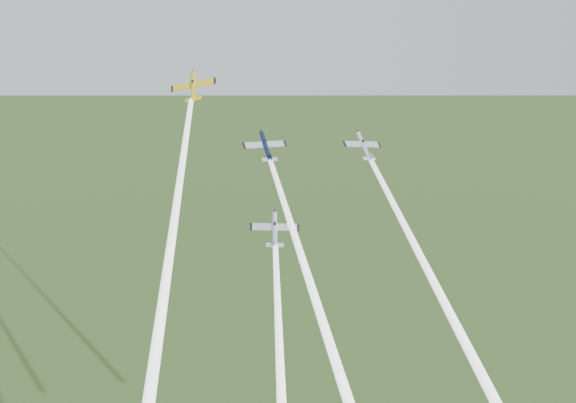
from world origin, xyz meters
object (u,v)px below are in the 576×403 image
(plane_silver_right, at_px, (364,146))
(plane_silver_low, at_px, (275,229))
(plane_yellow, at_px, (193,87))
(plane_navy, at_px, (266,146))

(plane_silver_right, bearing_deg, plane_silver_low, -164.39)
(plane_yellow, bearing_deg, plane_navy, -12.09)
(plane_yellow, distance_m, plane_navy, 17.81)
(plane_navy, height_order, plane_silver_low, plane_navy)
(plane_yellow, xyz_separation_m, plane_navy, (13.39, -4.72, -10.75))
(plane_yellow, distance_m, plane_silver_right, 34.66)
(plane_navy, bearing_deg, plane_yellow, 143.44)
(plane_silver_right, bearing_deg, plane_navy, 165.36)
(plane_navy, distance_m, plane_silver_right, 19.53)
(plane_navy, bearing_deg, plane_silver_low, -102.92)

